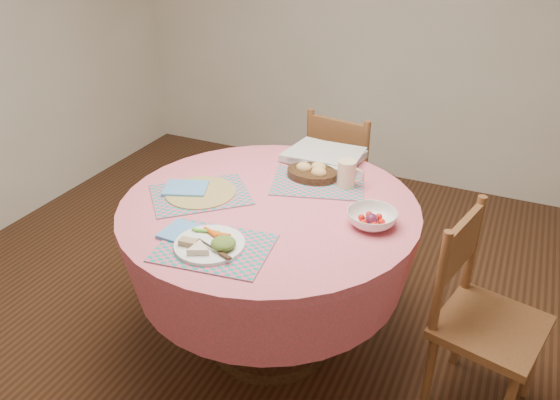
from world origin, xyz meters
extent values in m
plane|color=#331C0F|center=(0.00, 0.00, 0.00)|extent=(4.00, 4.00, 0.00)
cylinder|color=#C45B66|center=(0.00, 0.00, 0.73)|extent=(1.24, 1.24, 0.04)
cone|color=#C45B66|center=(0.00, 0.00, 0.56)|extent=(1.24, 1.24, 0.30)
cylinder|color=black|center=(0.00, 0.00, 0.22)|extent=(0.14, 0.14, 0.44)
cylinder|color=black|center=(0.00, 0.00, 0.03)|extent=(0.56, 0.56, 0.06)
cube|color=brown|center=(0.93, 0.04, 0.40)|extent=(0.46, 0.47, 0.04)
cylinder|color=brown|center=(1.11, 0.16, 0.20)|extent=(0.04, 0.04, 0.40)
cylinder|color=brown|center=(0.74, -0.08, 0.20)|extent=(0.04, 0.04, 0.40)
cylinder|color=brown|center=(0.82, 0.23, 0.20)|extent=(0.04, 0.04, 0.40)
cylinder|color=brown|center=(0.73, -0.08, 0.63)|extent=(0.04, 0.04, 0.45)
cylinder|color=brown|center=(0.80, 0.23, 0.63)|extent=(0.04, 0.04, 0.45)
cube|color=brown|center=(0.76, 0.08, 0.72)|extent=(0.10, 0.32, 0.21)
cube|color=brown|center=(0.04, 0.98, 0.41)|extent=(0.46, 0.44, 0.04)
cylinder|color=brown|center=(0.23, 1.11, 0.21)|extent=(0.04, 0.04, 0.41)
cylinder|color=brown|center=(-0.10, 1.15, 0.21)|extent=(0.04, 0.04, 0.41)
cylinder|color=brown|center=(0.18, 0.80, 0.21)|extent=(0.04, 0.04, 0.41)
cylinder|color=brown|center=(-0.15, 0.85, 0.21)|extent=(0.04, 0.04, 0.41)
cylinder|color=brown|center=(0.18, 0.78, 0.64)|extent=(0.04, 0.04, 0.46)
cylinder|color=brown|center=(-0.15, 0.83, 0.64)|extent=(0.04, 0.04, 0.46)
cube|color=brown|center=(0.01, 0.80, 0.74)|extent=(0.33, 0.08, 0.22)
cube|color=#167F7E|center=(-0.04, -0.38, 0.75)|extent=(0.44, 0.35, 0.01)
cube|color=#167F7E|center=(-0.30, -0.05, 0.75)|extent=(0.50, 0.49, 0.01)
cube|color=#167F7E|center=(0.11, 0.26, 0.75)|extent=(0.47, 0.40, 0.01)
cylinder|color=olive|center=(-0.30, -0.04, 0.76)|extent=(0.30, 0.30, 0.01)
cube|color=#4E8ACB|center=(-0.17, -0.35, 0.76)|extent=(0.19, 0.15, 0.01)
cube|color=#4E8ACB|center=(-0.37, -0.05, 0.76)|extent=(0.22, 0.20, 0.01)
cylinder|color=white|center=(-0.05, -0.38, 0.76)|extent=(0.25, 0.25, 0.01)
ellipsoid|color=#264C1A|center=(0.01, -0.39, 0.79)|extent=(0.10, 0.10, 0.04)
cylinder|color=beige|center=(-0.06, -0.45, 0.78)|extent=(0.12, 0.12, 0.02)
cube|color=#8B7150|center=(-0.12, -0.42, 0.78)|extent=(0.07, 0.04, 0.02)
cube|color=silver|center=(-0.03, -0.41, 0.77)|extent=(0.15, 0.06, 0.00)
cylinder|color=black|center=(0.07, 0.29, 0.77)|extent=(0.23, 0.23, 0.03)
ellipsoid|color=#E1B573|center=(0.03, 0.29, 0.81)|extent=(0.07, 0.06, 0.05)
ellipsoid|color=#E1B573|center=(0.09, 0.32, 0.81)|extent=(0.07, 0.06, 0.05)
ellipsoid|color=#E1B573|center=(0.11, 0.27, 0.81)|extent=(0.07, 0.06, 0.05)
cylinder|color=beige|center=(0.24, 0.28, 0.81)|extent=(0.08, 0.08, 0.12)
torus|color=beige|center=(0.28, 0.28, 0.81)|extent=(0.07, 0.01, 0.07)
imported|color=white|center=(0.43, 0.01, 0.78)|extent=(0.24, 0.24, 0.06)
sphere|color=red|center=(0.47, 0.01, 0.77)|extent=(0.03, 0.03, 0.03)
sphere|color=red|center=(0.45, 0.05, 0.77)|extent=(0.03, 0.03, 0.03)
sphere|color=red|center=(0.41, 0.05, 0.77)|extent=(0.03, 0.03, 0.03)
sphere|color=red|center=(0.39, 0.01, 0.77)|extent=(0.03, 0.03, 0.03)
sphere|color=red|center=(0.41, -0.02, 0.77)|extent=(0.03, 0.03, 0.03)
sphere|color=red|center=(0.45, -0.02, 0.77)|extent=(0.03, 0.03, 0.03)
sphere|color=#4F162F|center=(0.43, 0.01, 0.78)|extent=(0.05, 0.05, 0.05)
cube|color=silver|center=(0.05, 0.50, 0.77)|extent=(0.37, 0.31, 0.03)
cube|color=silver|center=(0.07, 0.50, 0.80)|extent=(0.33, 0.26, 0.01)
camera|label=1|loc=(0.86, -1.76, 1.84)|focal=35.00mm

